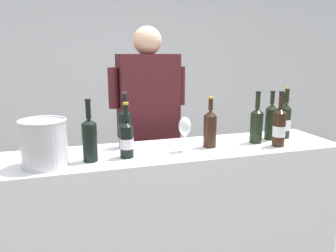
{
  "coord_description": "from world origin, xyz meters",
  "views": [
    {
      "loc": [
        -0.6,
        -1.89,
        1.6
      ],
      "look_at": [
        -0.01,
        0.0,
        1.17
      ],
      "focal_mm": 35.94,
      "sensor_mm": 36.0,
      "label": 1
    }
  ],
  "objects_px": {
    "wine_bottle_4": "(285,120)",
    "wine_bottle_5": "(282,119)",
    "wine_bottle_6": "(279,127)",
    "wine_bottle_8": "(125,127)",
    "person_server": "(149,146)",
    "wine_bottle_7": "(90,139)",
    "wine_bottle_0": "(271,120)",
    "wine_bottle_3": "(256,124)",
    "wine_bottle_2": "(210,128)",
    "wine_bottle_1": "(127,139)",
    "wine_glass": "(185,128)",
    "ice_bucket": "(44,143)"
  },
  "relations": [
    {
      "from": "wine_glass",
      "to": "ice_bucket",
      "type": "xyz_separation_m",
      "value": [
        -0.79,
        -0.03,
        -0.02
      ]
    },
    {
      "from": "wine_bottle_6",
      "to": "wine_bottle_8",
      "type": "relative_size",
      "value": 1.0
    },
    {
      "from": "wine_bottle_2",
      "to": "wine_bottle_1",
      "type": "bearing_deg",
      "value": -174.01
    },
    {
      "from": "person_server",
      "to": "wine_bottle_8",
      "type": "bearing_deg",
      "value": -119.39
    },
    {
      "from": "wine_bottle_1",
      "to": "person_server",
      "type": "height_order",
      "value": "person_server"
    },
    {
      "from": "wine_bottle_1",
      "to": "wine_bottle_2",
      "type": "bearing_deg",
      "value": 5.99
    },
    {
      "from": "wine_bottle_3",
      "to": "wine_bottle_8",
      "type": "bearing_deg",
      "value": 170.02
    },
    {
      "from": "wine_bottle_3",
      "to": "wine_bottle_4",
      "type": "relative_size",
      "value": 0.96
    },
    {
      "from": "wine_bottle_8",
      "to": "person_server",
      "type": "height_order",
      "value": "person_server"
    },
    {
      "from": "wine_bottle_4",
      "to": "wine_bottle_2",
      "type": "bearing_deg",
      "value": -174.35
    },
    {
      "from": "wine_bottle_8",
      "to": "wine_glass",
      "type": "relative_size",
      "value": 1.66
    },
    {
      "from": "wine_bottle_1",
      "to": "wine_bottle_4",
      "type": "relative_size",
      "value": 0.89
    },
    {
      "from": "wine_bottle_0",
      "to": "person_server",
      "type": "height_order",
      "value": "person_server"
    },
    {
      "from": "wine_bottle_4",
      "to": "wine_glass",
      "type": "bearing_deg",
      "value": -172.51
    },
    {
      "from": "wine_bottle_1",
      "to": "wine_bottle_8",
      "type": "xyz_separation_m",
      "value": [
        0.03,
        0.21,
        0.02
      ]
    },
    {
      "from": "wine_bottle_6",
      "to": "wine_glass",
      "type": "relative_size",
      "value": 1.66
    },
    {
      "from": "wine_bottle_1",
      "to": "wine_bottle_8",
      "type": "relative_size",
      "value": 0.9
    },
    {
      "from": "wine_bottle_5",
      "to": "wine_bottle_7",
      "type": "bearing_deg",
      "value": -171.13
    },
    {
      "from": "wine_bottle_4",
      "to": "wine_bottle_6",
      "type": "distance_m",
      "value": 0.24
    },
    {
      "from": "wine_bottle_4",
      "to": "wine_glass",
      "type": "relative_size",
      "value": 1.68
    },
    {
      "from": "wine_bottle_7",
      "to": "ice_bucket",
      "type": "xyz_separation_m",
      "value": [
        -0.23,
        -0.01,
        -0.0
      ]
    },
    {
      "from": "wine_bottle_6",
      "to": "ice_bucket",
      "type": "distance_m",
      "value": 1.4
    },
    {
      "from": "wine_bottle_2",
      "to": "wine_bottle_6",
      "type": "xyz_separation_m",
      "value": [
        0.43,
        -0.11,
        -0.0
      ]
    },
    {
      "from": "wine_bottle_6",
      "to": "wine_bottle_0",
      "type": "bearing_deg",
      "value": 72.72
    },
    {
      "from": "wine_bottle_7",
      "to": "ice_bucket",
      "type": "distance_m",
      "value": 0.23
    },
    {
      "from": "wine_bottle_5",
      "to": "ice_bucket",
      "type": "bearing_deg",
      "value": -172.13
    },
    {
      "from": "wine_bottle_3",
      "to": "wine_glass",
      "type": "relative_size",
      "value": 1.61
    },
    {
      "from": "wine_bottle_4",
      "to": "wine_bottle_7",
      "type": "relative_size",
      "value": 1.03
    },
    {
      "from": "wine_bottle_4",
      "to": "ice_bucket",
      "type": "bearing_deg",
      "value": -175.15
    },
    {
      "from": "wine_bottle_7",
      "to": "ice_bucket",
      "type": "height_order",
      "value": "wine_bottle_7"
    },
    {
      "from": "wine_bottle_3",
      "to": "wine_glass",
      "type": "distance_m",
      "value": 0.52
    },
    {
      "from": "wine_bottle_3",
      "to": "wine_glass",
      "type": "height_order",
      "value": "wine_bottle_3"
    },
    {
      "from": "wine_bottle_5",
      "to": "person_server",
      "type": "bearing_deg",
      "value": 151.21
    },
    {
      "from": "wine_bottle_1",
      "to": "wine_bottle_5",
      "type": "bearing_deg",
      "value": 9.91
    },
    {
      "from": "wine_bottle_3",
      "to": "wine_bottle_0",
      "type": "bearing_deg",
      "value": 19.57
    },
    {
      "from": "wine_bottle_0",
      "to": "wine_bottle_5",
      "type": "xyz_separation_m",
      "value": [
        0.15,
        0.09,
        -0.02
      ]
    },
    {
      "from": "wine_bottle_5",
      "to": "wine_bottle_7",
      "type": "distance_m",
      "value": 1.39
    },
    {
      "from": "wine_bottle_5",
      "to": "wine_glass",
      "type": "xyz_separation_m",
      "value": [
        -0.81,
        -0.19,
        0.03
      ]
    },
    {
      "from": "wine_bottle_0",
      "to": "wine_bottle_7",
      "type": "bearing_deg",
      "value": -174.31
    },
    {
      "from": "wine_bottle_6",
      "to": "person_server",
      "type": "relative_size",
      "value": 0.19
    },
    {
      "from": "wine_bottle_0",
      "to": "wine_bottle_2",
      "type": "relative_size",
      "value": 1.04
    },
    {
      "from": "wine_bottle_2",
      "to": "wine_bottle_6",
      "type": "height_order",
      "value": "wine_bottle_6"
    },
    {
      "from": "wine_bottle_4",
      "to": "wine_bottle_5",
      "type": "height_order",
      "value": "wine_bottle_4"
    },
    {
      "from": "wine_bottle_4",
      "to": "wine_bottle_6",
      "type": "xyz_separation_m",
      "value": [
        -0.17,
        -0.17,
        -0.0
      ]
    },
    {
      "from": "wine_bottle_6",
      "to": "person_server",
      "type": "bearing_deg",
      "value": 132.15
    },
    {
      "from": "wine_bottle_8",
      "to": "person_server",
      "type": "bearing_deg",
      "value": 60.61
    },
    {
      "from": "wine_bottle_3",
      "to": "wine_bottle_6",
      "type": "bearing_deg",
      "value": -51.21
    },
    {
      "from": "wine_bottle_5",
      "to": "wine_bottle_8",
      "type": "bearing_deg",
      "value": 179.77
    },
    {
      "from": "wine_bottle_0",
      "to": "wine_glass",
      "type": "relative_size",
      "value": 1.58
    },
    {
      "from": "wine_bottle_3",
      "to": "wine_bottle_6",
      "type": "xyz_separation_m",
      "value": [
        0.09,
        -0.11,
        -0.0
      ]
    }
  ]
}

